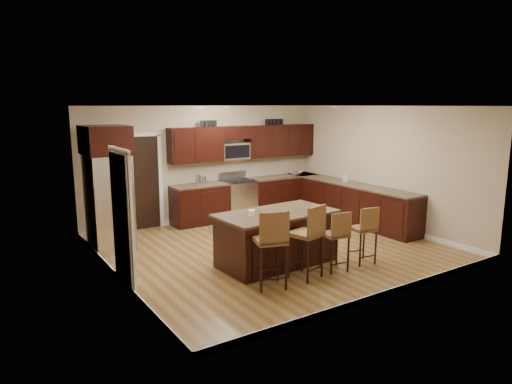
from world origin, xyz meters
TOP-DOWN VIEW (x-y plane):
  - floor at (0.00, 0.00)m, footprint 6.00×6.00m
  - ceiling at (0.00, 0.00)m, footprint 6.00×6.00m
  - wall_back at (0.00, 2.75)m, footprint 6.00×0.00m
  - wall_left at (-3.00, 0.00)m, footprint 0.00×5.50m
  - wall_right at (3.00, 0.00)m, footprint 0.00×5.50m
  - base_cabinets at (1.90, 1.45)m, footprint 4.02×3.96m
  - upper_cabinets at (1.04, 2.58)m, footprint 4.00×0.33m
  - range at (0.68, 2.45)m, footprint 0.76×0.64m
  - microwave at (0.68, 2.60)m, footprint 0.76×0.31m
  - doorway at (-1.65, 2.73)m, footprint 0.85×0.03m
  - pantry_door at (-2.98, -0.30)m, footprint 0.03×0.80m
  - letter_decor at (0.90, 2.58)m, footprint 2.20×0.03m
  - island at (-0.46, -0.73)m, footprint 2.10×1.17m
  - stool_left at (-1.15, -1.58)m, footprint 0.56×0.56m
  - stool_mid at (-0.42, -1.58)m, footprint 0.55×0.55m
  - stool_right at (0.17, -1.57)m, footprint 0.43×0.43m
  - refrigerator at (-2.62, 1.68)m, footprint 0.79×0.97m
  - floor_mat at (-0.03, 1.65)m, footprint 1.04×0.85m
  - fruit_bowl at (2.45, 2.45)m, footprint 0.35×0.35m
  - soap_bottle at (2.70, 0.87)m, footprint 0.12×0.12m
  - canister_tall at (-0.37, 2.45)m, footprint 0.12×0.12m
  - canister_short at (-0.23, 2.45)m, footprint 0.11×0.11m
  - island_jar at (-0.96, -0.73)m, footprint 0.10×0.10m
  - stool_extra at (0.82, -1.57)m, footprint 0.43×0.43m

SIDE VIEW (x-z plane):
  - floor at x=0.00m, z-range 0.00..0.00m
  - floor_mat at x=-0.03m, z-range 0.00..0.01m
  - island at x=-0.46m, z-range -0.03..0.89m
  - base_cabinets at x=1.90m, z-range 0.00..0.92m
  - range at x=0.68m, z-range -0.08..1.03m
  - stool_right at x=0.17m, z-range 0.13..1.14m
  - stool_extra at x=0.82m, z-range 0.13..1.14m
  - stool_mid at x=-0.42m, z-range 0.15..1.35m
  - stool_left at x=-1.15m, z-range 0.15..1.36m
  - fruit_bowl at x=2.45m, z-range 0.92..0.99m
  - island_jar at x=-0.96m, z-range 0.92..1.02m
  - canister_short at x=-0.23m, z-range 0.92..1.09m
  - pantry_door at x=-2.98m, z-range 0.00..2.04m
  - soap_bottle at x=2.70m, z-range 0.92..1.12m
  - doorway at x=-1.65m, z-range 0.00..2.06m
  - canister_tall at x=-0.37m, z-range 0.92..1.14m
  - refrigerator at x=-2.62m, z-range 0.03..2.38m
  - wall_back at x=0.00m, z-range -1.65..4.35m
  - wall_left at x=-3.00m, z-range -1.40..4.10m
  - wall_right at x=3.00m, z-range -1.40..4.10m
  - microwave at x=0.68m, z-range 1.42..1.82m
  - upper_cabinets at x=1.04m, z-range 1.44..2.24m
  - letter_decor at x=0.90m, z-range 2.22..2.37m
  - ceiling at x=0.00m, z-range 2.70..2.70m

